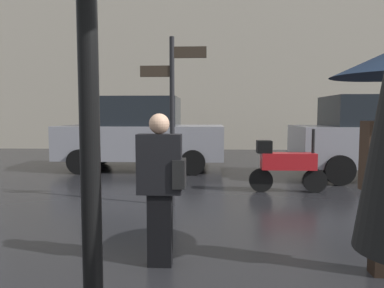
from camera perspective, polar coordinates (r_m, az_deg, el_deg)
The scene contains 5 objects.
pedestrian_with_bag at distance 3.64m, azimuth -4.83°, elevation -5.67°, with size 0.47×0.24×1.53m.
parked_scooter at distance 7.31m, azimuth 14.45°, elevation -3.02°, with size 1.50×0.32×1.23m.
parked_car_left at distance 9.68m, azimuth 27.78°, elevation 1.01°, with size 4.20×1.99×1.95m.
parked_car_right at distance 10.15m, azimuth -8.16°, elevation 1.70°, with size 4.43×2.06×1.98m.
street_signpost at distance 5.99m, azimuth -3.07°, elevation 6.26°, with size 1.08×0.08×2.77m.
Camera 1 is at (0.36, -2.39, 1.52)m, focal length 34.08 mm.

